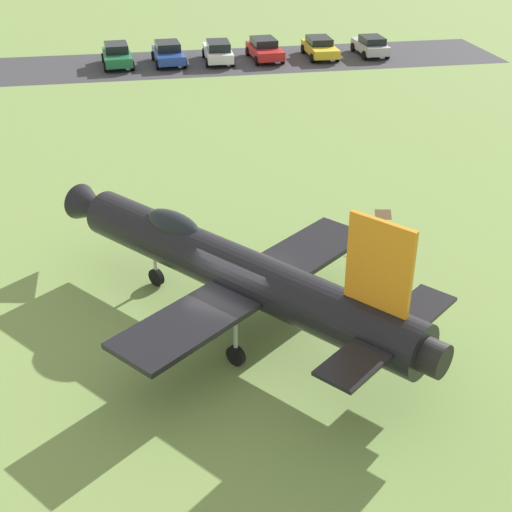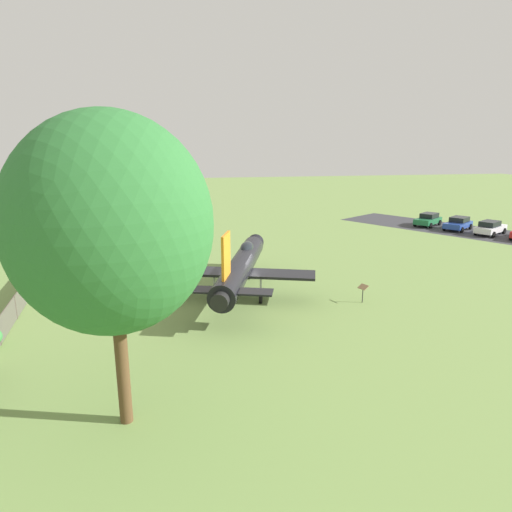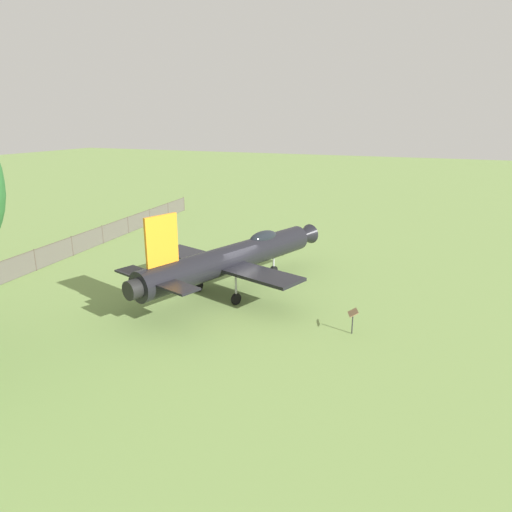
% 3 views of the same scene
% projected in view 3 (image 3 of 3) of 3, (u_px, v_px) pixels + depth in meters
% --- Properties ---
extents(ground_plane, '(200.00, 200.00, 0.00)m').
position_uv_depth(ground_plane, '(232.00, 291.00, 25.96)').
color(ground_plane, '#75934C').
extents(display_jet, '(9.66, 13.81, 5.06)m').
position_uv_depth(display_jet, '(236.00, 256.00, 25.66)').
color(display_jet, black).
rests_on(display_jet, ground_plane).
extents(perimeter_fence, '(3.54, 38.49, 1.41)m').
position_uv_depth(perimeter_fence, '(54.00, 252.00, 30.87)').
color(perimeter_fence, '#4C4238').
rests_on(perimeter_fence, ground_plane).
extents(info_plaque, '(0.59, 0.70, 1.14)m').
position_uv_depth(info_plaque, '(353.00, 316.00, 20.64)').
color(info_plaque, '#333333').
rests_on(info_plaque, ground_plane).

